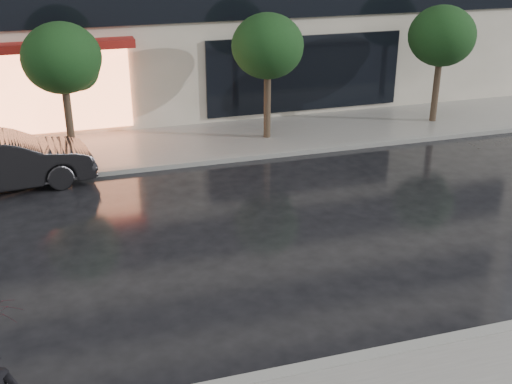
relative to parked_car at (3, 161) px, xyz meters
name	(u,v)px	position (x,y,z in m)	size (l,w,h in m)	color
ground	(280,338)	(4.77, -8.30, -0.75)	(120.00, 120.00, 0.00)	black
sidewalk_far	(173,145)	(4.77, 1.95, -0.69)	(60.00, 3.50, 0.12)	slate
curb_near	(301,371)	(4.77, -9.30, -0.68)	(60.00, 0.25, 0.14)	gray
curb_far	(184,164)	(4.77, 0.20, -0.68)	(60.00, 0.25, 0.14)	gray
tree_mid_west	(64,60)	(1.84, 1.73, 2.17)	(2.20, 2.20, 3.99)	#33261C
tree_mid_east	(269,48)	(7.84, 1.73, 2.17)	(2.20, 2.20, 3.99)	#33261C
tree_far_east	(443,38)	(13.84, 1.73, 2.17)	(2.20, 2.20, 3.99)	#33261C
parked_car	(3,161)	(0.00, 0.00, 0.00)	(1.59, 4.55, 1.50)	black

